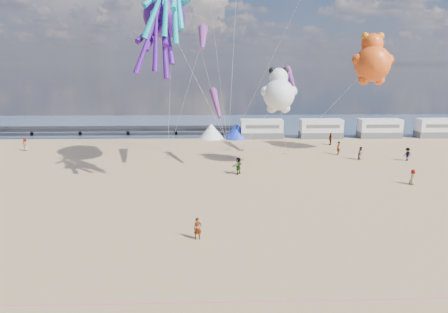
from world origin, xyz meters
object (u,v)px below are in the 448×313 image
at_px(tent_white, 211,131).
at_px(kite_octopus_purple, 165,17).
at_px(beachgoer_5, 338,148).
at_px(sandbag_e, 228,149).
at_px(beachgoer_2, 407,154).
at_px(beachgoer_6, 25,144).
at_px(motorhome_2, 379,128).
at_px(kite_teddy_orange, 373,64).
at_px(motorhome_1, 321,129).
at_px(sandbag_b, 235,157).
at_px(sandbag_c, 287,153).
at_px(tent_blue, 236,131).
at_px(kite_panda, 279,95).
at_px(windsock_left, 203,38).
at_px(standing_person, 198,229).
at_px(windsock_mid, 291,80).
at_px(beachgoer_3, 330,139).
at_px(sandbag_d, 241,150).
at_px(motorhome_0, 262,129).
at_px(motorhome_3, 438,128).
at_px(beachgoer_4, 238,166).
at_px(windsock_right, 216,104).
at_px(beachgoer_0, 412,177).
at_px(sandbag_a, 167,158).
at_px(beachgoer_1, 361,153).

distance_m(tent_white, kite_octopus_purple, 24.88).
distance_m(beachgoer_5, sandbag_e, 14.61).
distance_m(beachgoer_2, beachgoer_6, 49.76).
distance_m(motorhome_2, beachgoer_6, 52.99).
bearing_deg(kite_teddy_orange, motorhome_1, 100.31).
distance_m(sandbag_b, sandbag_c, 7.27).
bearing_deg(beachgoer_6, sandbag_c, 39.31).
xyz_separation_m(sandbag_b, sandbag_c, (6.93, 2.20, 0.00)).
distance_m(motorhome_2, sandbag_c, 20.72).
height_order(tent_blue, sandbag_b, tent_blue).
bearing_deg(kite_panda, sandbag_c, 45.52).
bearing_deg(windsock_left, standing_person, -90.54).
bearing_deg(sandbag_e, tent_blue, 79.46).
xyz_separation_m(motorhome_1, windsock_mid, (-7.23, -11.06, 8.05)).
relative_size(motorhome_1, beachgoer_3, 3.72).
xyz_separation_m(tent_blue, beachgoer_2, (19.98, -15.75, -0.40)).
distance_m(sandbag_d, kite_panda, 12.09).
distance_m(motorhome_0, windsock_left, 24.42).
distance_m(motorhome_3, beachgoer_6, 62.38).
xyz_separation_m(tent_white, beachgoer_5, (16.55, -12.25, -0.32)).
relative_size(beachgoer_4, sandbag_e, 3.69).
bearing_deg(windsock_right, beachgoer_3, 24.90).
bearing_deg(tent_blue, motorhome_3, 0.00).
height_order(sandbag_e, windsock_left, windsock_left).
xyz_separation_m(beachgoer_3, sandbag_e, (-15.07, -3.22, -0.78)).
relative_size(beachgoer_5, sandbag_c, 3.52).
height_order(beachgoer_0, kite_octopus_purple, kite_octopus_purple).
height_order(motorhome_3, sandbag_a, motorhome_3).
distance_m(sandbag_c, windsock_mid, 9.47).
distance_m(sandbag_a, kite_teddy_orange, 28.42).
relative_size(tent_white, beachgoer_1, 2.43).
relative_size(tent_white, standing_person, 2.66).
bearing_deg(windsock_right, beachgoer_6, 154.67).
relative_size(standing_person, beachgoer_6, 0.86).
height_order(sandbag_b, windsock_right, windsock_right).
distance_m(standing_person, windsock_mid, 30.09).
distance_m(standing_person, beachgoer_2, 33.07).
distance_m(sandbag_a, windsock_right, 9.63).
bearing_deg(sandbag_c, beachgoer_6, 175.15).
bearing_deg(standing_person, sandbag_a, 86.50).
relative_size(motorhome_0, windsock_mid, 1.04).
bearing_deg(motorhome_1, sandbag_d, -144.39).
bearing_deg(tent_white, kite_panda, -66.88).
relative_size(beachgoer_2, kite_teddy_orange, 0.21).
relative_size(beachgoer_0, windsock_right, 0.27).
xyz_separation_m(beachgoer_5, windsock_mid, (-6.27, 1.19, 8.68)).
height_order(beachgoer_5, kite_octopus_purple, kite_octopus_purple).
distance_m(motorhome_3, sandbag_e, 35.36).
height_order(sandbag_a, sandbag_c, same).
relative_size(beachgoer_1, kite_teddy_orange, 0.21).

